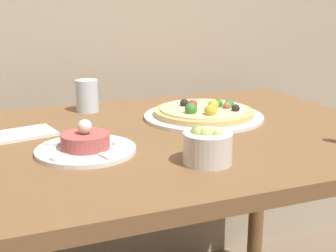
% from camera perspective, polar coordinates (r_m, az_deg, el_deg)
% --- Properties ---
extents(dining_table, '(1.11, 0.85, 0.73)m').
position_cam_1_polar(dining_table, '(1.26, 1.33, -5.15)').
color(dining_table, brown).
rests_on(dining_table, ground_plane).
extents(pizza_plate, '(0.35, 0.35, 0.06)m').
position_cam_1_polar(pizza_plate, '(1.37, 4.39, 1.59)').
color(pizza_plate, white).
rests_on(pizza_plate, dining_table).
extents(tartare_plate, '(0.23, 0.23, 0.08)m').
position_cam_1_polar(tartare_plate, '(1.08, -10.02, -2.33)').
color(tartare_plate, white).
rests_on(tartare_plate, dining_table).
extents(small_bowl, '(0.11, 0.11, 0.08)m').
position_cam_1_polar(small_bowl, '(0.99, 4.76, -2.38)').
color(small_bowl, silver).
rests_on(small_bowl, dining_table).
extents(drinking_glass, '(0.07, 0.07, 0.10)m').
position_cam_1_polar(drinking_glass, '(1.46, -9.84, 3.65)').
color(drinking_glass, silver).
rests_on(drinking_glass, dining_table).
extents(napkin, '(0.19, 0.14, 0.01)m').
position_cam_1_polar(napkin, '(1.25, -17.68, -0.99)').
color(napkin, white).
rests_on(napkin, dining_table).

